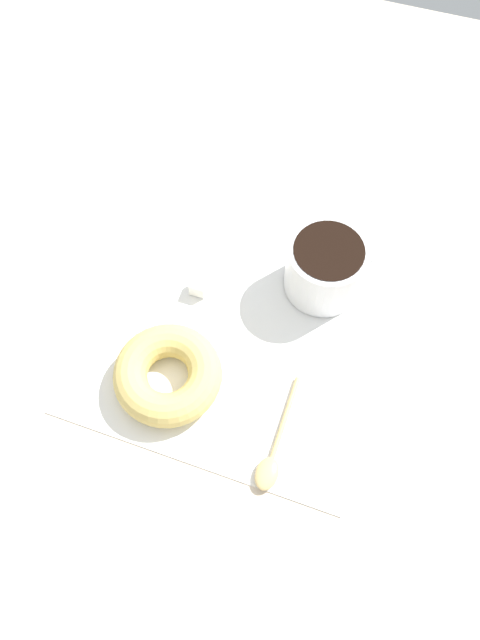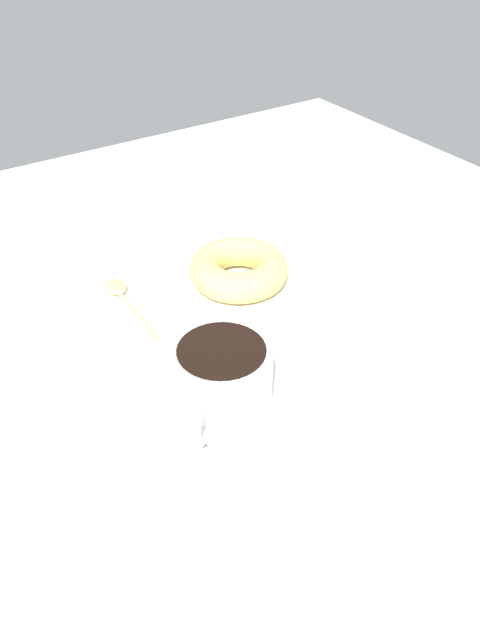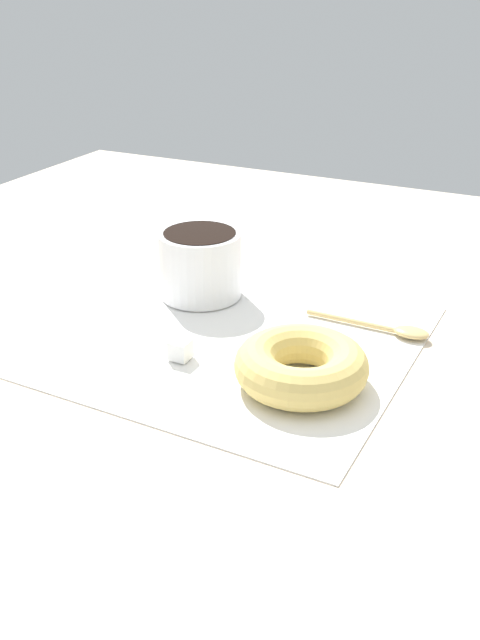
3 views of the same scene
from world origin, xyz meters
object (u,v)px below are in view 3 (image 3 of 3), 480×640
sugar_cube (180,349)px  coffee_cup (200,262)px  donut (301,365)px  spoon (394,329)px

sugar_cube → coffee_cup: bearing=-68.7°
coffee_cup → donut: bearing=142.8°
coffee_cup → donut: coffee_cup is taller
coffee_cup → spoon: 22.53cm
donut → sugar_cube: 12.02cm
spoon → sugar_cube: 21.93cm
spoon → sugar_cube: (16.86, 14.02, 0.54)cm
coffee_cup → spoon: bearing=-179.6°
sugar_cube → donut: bearing=-176.8°
donut → spoon: (-4.89, -13.35, -1.47)cm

